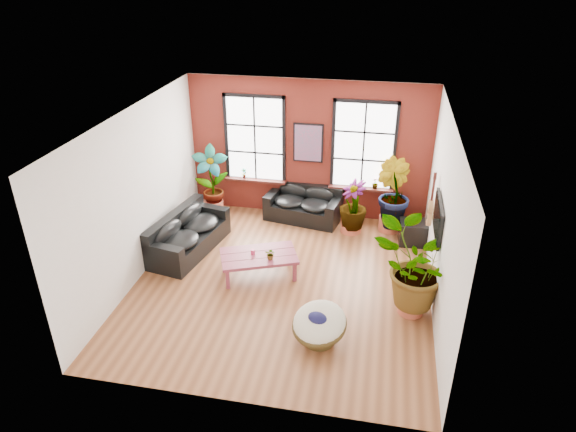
% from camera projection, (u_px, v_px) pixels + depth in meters
% --- Properties ---
extents(room, '(6.04, 6.54, 3.54)m').
position_uv_depth(room, '(284.00, 204.00, 10.01)').
color(room, brown).
rests_on(room, ground).
extents(sofa_back, '(2.00, 1.23, 0.86)m').
position_uv_depth(sofa_back, '(304.00, 204.00, 13.07)').
color(sofa_back, black).
rests_on(sofa_back, ground).
extents(sofa_left, '(1.34, 2.38, 0.89)m').
position_uv_depth(sofa_left, '(187.00, 234.00, 11.66)').
color(sofa_left, black).
rests_on(sofa_left, ground).
extents(coffee_table, '(1.79, 1.42, 0.60)m').
position_uv_depth(coffee_table, '(259.00, 257.00, 10.72)').
color(coffee_table, maroon).
rests_on(coffee_table, ground).
extents(papasan_chair, '(1.27, 1.27, 0.73)m').
position_uv_depth(papasan_chair, '(319.00, 324.00, 8.91)').
color(papasan_chair, '#493A1A').
rests_on(papasan_chair, ground).
extents(poster, '(0.74, 0.06, 0.98)m').
position_uv_depth(poster, '(308.00, 143.00, 12.55)').
color(poster, black).
rests_on(poster, room).
extents(tv_wall_unit, '(0.13, 1.86, 1.20)m').
position_uv_depth(tv_wall_unit, '(435.00, 216.00, 9.99)').
color(tv_wall_unit, black).
rests_on(tv_wall_unit, room).
extents(media_box, '(0.69, 0.59, 0.55)m').
position_uv_depth(media_box, '(413.00, 233.00, 12.00)').
color(media_box, black).
rests_on(media_box, ground).
extents(pot_back_left, '(0.69, 0.69, 0.39)m').
position_uv_depth(pot_back_left, '(213.00, 208.00, 13.33)').
color(pot_back_left, '#C1583F').
rests_on(pot_back_left, ground).
extents(pot_back_right, '(0.65, 0.65, 0.38)m').
position_uv_depth(pot_back_right, '(389.00, 223.00, 12.59)').
color(pot_back_right, '#C1583F').
rests_on(pot_back_right, ground).
extents(pot_right_wall, '(0.58, 0.58, 0.35)m').
position_uv_depth(pot_right_wall, '(411.00, 305.00, 9.72)').
color(pot_right_wall, '#C1583F').
rests_on(pot_right_wall, ground).
extents(pot_mid, '(0.67, 0.67, 0.37)m').
position_uv_depth(pot_mid, '(351.00, 224.00, 12.54)').
color(pot_mid, '#C1583F').
rests_on(pot_mid, ground).
extents(floor_plant_back_left, '(1.05, 0.87, 1.70)m').
position_uv_depth(floor_plant_back_left, '(211.00, 179.00, 12.97)').
color(floor_plant_back_left, '#184F15').
rests_on(floor_plant_back_left, ground).
extents(floor_plant_back_right, '(1.15, 1.18, 1.66)m').
position_uv_depth(floor_plant_back_right, '(392.00, 193.00, 12.24)').
color(floor_plant_back_right, '#184F15').
rests_on(floor_plant_back_right, ground).
extents(floor_plant_right_wall, '(1.62, 1.45, 1.65)m').
position_uv_depth(floor_plant_right_wall, '(413.00, 269.00, 9.35)').
color(floor_plant_right_wall, '#184F15').
rests_on(floor_plant_right_wall, ground).
extents(floor_plant_mid, '(0.95, 0.95, 1.21)m').
position_uv_depth(floor_plant_mid, '(353.00, 205.00, 12.24)').
color(floor_plant_mid, '#184F15').
rests_on(floor_plant_mid, ground).
extents(table_plant, '(0.24, 0.22, 0.24)m').
position_uv_depth(table_plant, '(271.00, 254.00, 10.49)').
color(table_plant, '#184F15').
rests_on(table_plant, coffee_table).
extents(sill_plant_left, '(0.17, 0.17, 0.27)m').
position_uv_depth(sill_plant_left, '(244.00, 173.00, 13.21)').
color(sill_plant_left, '#184F15').
rests_on(sill_plant_left, room).
extents(sill_plant_right, '(0.19, 0.19, 0.27)m').
position_uv_depth(sill_plant_right, '(375.00, 183.00, 12.64)').
color(sill_plant_right, '#184F15').
rests_on(sill_plant_right, room).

